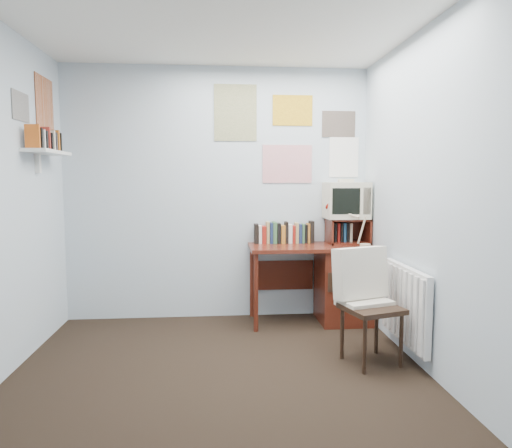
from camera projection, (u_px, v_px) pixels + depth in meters
The scene contains 13 objects.
ground at pixel (220, 396), 2.94m from camera, with size 3.50×3.50×0.00m, color black.
back_wall at pixel (218, 194), 4.56m from camera, with size 3.00×0.02×2.50m, color silver.
right_wall at pixel (451, 202), 2.95m from camera, with size 0.02×3.50×2.50m, color silver.
desk at pixel (338, 281), 4.47m from camera, with size 1.20×0.55×0.76m.
desk_chair at pixel (372, 309), 3.44m from camera, with size 0.43×0.41×0.85m, color black.
desk_lamp at pixel (366, 227), 4.29m from camera, with size 0.26×0.22×0.37m, color red.
tv_riser at pixel (348, 231), 4.54m from camera, with size 0.40×0.30×0.25m, color #582014.
crt_tv at pixel (345, 199), 4.53m from camera, with size 0.41×0.38×0.39m, color beige.
book_row at pixel (284, 232), 4.56m from camera, with size 0.60×0.14×0.22m, color #582014.
radiator at pixel (406, 304), 3.57m from camera, with size 0.09×0.80×0.60m, color white.
wall_shelf at pixel (47, 152), 3.76m from camera, with size 0.20×0.62×0.24m, color white.
posters_back at pixel (287, 134), 4.55m from camera, with size 1.20×0.01×0.90m, color white.
posters_left at pixel (33, 105), 3.71m from camera, with size 0.01×0.70×0.60m, color white.
Camera 1 is at (-0.01, -2.83, 1.40)m, focal length 32.00 mm.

